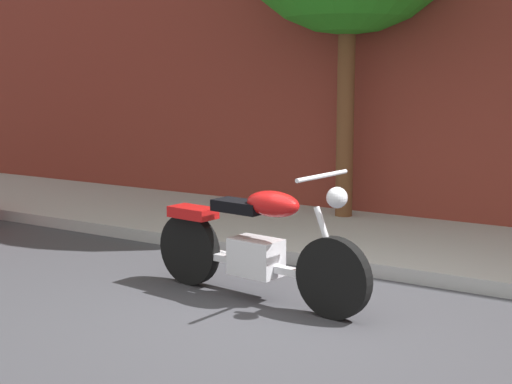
% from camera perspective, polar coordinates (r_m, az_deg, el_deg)
% --- Properties ---
extents(ground_plane, '(60.00, 60.00, 0.00)m').
position_cam_1_polar(ground_plane, '(6.03, 3.30, -9.78)').
color(ground_plane, '#38383D').
extents(sidewalk, '(20.66, 2.46, 0.14)m').
position_cam_1_polar(sidewalk, '(8.37, 12.17, -4.05)').
color(sidewalk, '#A5A5A5').
rests_on(sidewalk, ground).
extents(motorcycle, '(2.25, 0.70, 1.17)m').
position_cam_1_polar(motorcycle, '(6.39, 0.01, -4.12)').
color(motorcycle, black).
rests_on(motorcycle, ground).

